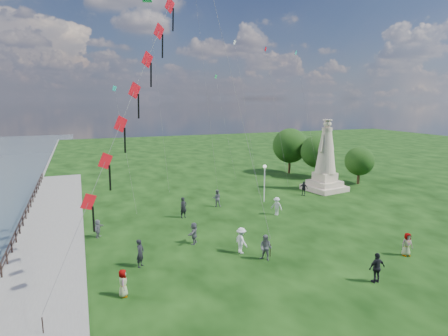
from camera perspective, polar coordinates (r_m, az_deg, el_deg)
name	(u,v)px	position (r m, az deg, el deg)	size (l,w,h in m)	color
waterfront	(28,258)	(29.93, -27.75, -12.04)	(200.00, 200.00, 1.51)	#384954
statue	(325,164)	(45.90, 15.20, 0.59)	(4.78, 4.78, 8.44)	tan
lamppost	(265,175)	(39.58, 6.20, -1.09)	(0.37, 0.37, 4.00)	silver
tree_row	(311,150)	(53.61, 13.12, 2.66)	(8.96, 13.70, 6.60)	#382314
person_0	(140,253)	(25.48, -12.65, -12.54)	(0.68, 0.45, 1.87)	black
person_1	(266,248)	(25.97, 6.38, -11.98)	(0.87, 0.54, 1.79)	#595960
person_2	(241,240)	(26.97, 2.65, -10.96)	(1.21, 0.62, 1.87)	silver
person_3	(377,268)	(24.69, 22.27, -13.88)	(1.09, 0.56, 1.86)	black
person_4	(407,244)	(29.45, 26.11, -10.40)	(0.81, 0.50, 1.65)	#595960
person_5	(98,228)	(31.47, -18.66, -8.72)	(1.36, 0.59, 1.47)	#595960
person_6	(183,208)	(34.71, -6.19, -6.01)	(0.71, 0.46, 1.94)	black
person_7	(217,198)	(37.99, -1.10, -4.62)	(0.86, 0.53, 1.77)	#595960
person_8	(277,206)	(35.68, 8.03, -5.77)	(1.11, 0.57, 1.72)	silver
person_9	(304,188)	(43.25, 12.03, -3.05)	(0.97, 0.50, 1.66)	black
person_10	(123,283)	(22.29, -15.14, -16.57)	(0.77, 0.47, 1.57)	#595960
person_11	(194,233)	(28.70, -4.60, -9.86)	(1.54, 0.66, 1.66)	#595960
red_kite_train	(134,96)	(23.48, -13.60, 10.59)	(8.99, 9.35, 17.60)	black
small_kites	(217,69)	(45.86, -1.08, 14.90)	(23.18, 15.88, 25.18)	teal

